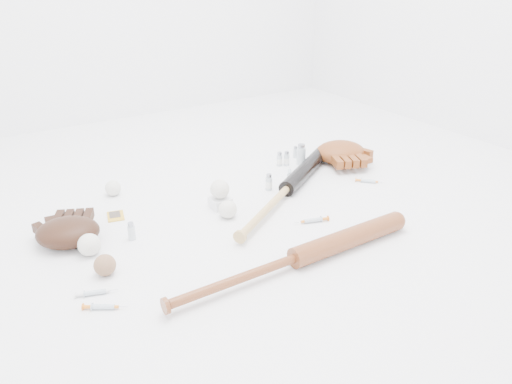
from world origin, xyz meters
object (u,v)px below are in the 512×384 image
bat_dark (287,188)px  bat_wood (296,258)px  glove_dark (68,232)px  pedestal (220,202)px

bat_dark → bat_wood: bat_wood is taller
glove_dark → pedestal: bearing=20.8°
bat_dark → glove_dark: (-0.87, 0.10, 0.01)m
pedestal → glove_dark: bearing=176.0°
glove_dark → pedestal: glove_dark is taller
bat_dark → glove_dark: glove_dark is taller
glove_dark → bat_dark: bearing=18.2°
pedestal → bat_dark: bearing=-11.9°
bat_dark → pedestal: 0.29m
bat_wood → glove_dark: glove_dark is taller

